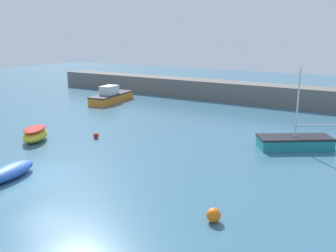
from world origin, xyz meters
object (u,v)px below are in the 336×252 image
Objects in this scene: rowboat_with_red_cover at (35,134)px; rowboat_blue_near at (8,172)px; motorboat_with_cabin at (111,96)px; sailboat_short_mast at (295,142)px; mooring_buoy_red at (96,136)px; mooring_buoy_orange at (214,215)px.

rowboat_blue_near is at bearing 8.50° from rowboat_with_red_cover.
sailboat_short_mast is at bearing -117.76° from motorboat_with_cabin.
mooring_buoy_red is at bearing -153.44° from motorboat_with_cabin.
sailboat_short_mast is at bearing 84.01° from rowboat_with_red_cover.
sailboat_short_mast reaches higher than rowboat_with_red_cover.
mooring_buoy_red is (-12.15, 6.36, -0.09)m from mooring_buoy_orange.
mooring_buoy_orange is at bearing 86.23° from rowboat_blue_near.
rowboat_with_red_cover reaches higher than mooring_buoy_orange.
mooring_buoy_orange is (15.11, -3.63, -0.20)m from rowboat_with_red_cover.
sailboat_short_mast is 13.31× the size of mooring_buoy_red.
motorboat_with_cabin is 21.99m from rowboat_blue_near.
motorboat_with_cabin reaches higher than rowboat_with_red_cover.
rowboat_blue_near is 6.09× the size of mooring_buoy_orange.
motorboat_with_cabin is 11.65× the size of mooring_buoy_orange.
rowboat_with_red_cover is 8.05× the size of mooring_buoy_red.
motorboat_with_cabin is at bearing 168.85° from rowboat_with_red_cover.
sailboat_short_mast is (15.14, 7.76, -0.06)m from rowboat_with_red_cover.
motorboat_with_cabin is (-20.88, 6.47, 0.20)m from sailboat_short_mast.
rowboat_with_red_cover is 4.03m from mooring_buoy_red.
rowboat_blue_near is 10.62m from mooring_buoy_orange.
sailboat_short_mast is 8.98× the size of mooring_buoy_orange.
rowboat_blue_near reaches higher than mooring_buoy_red.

